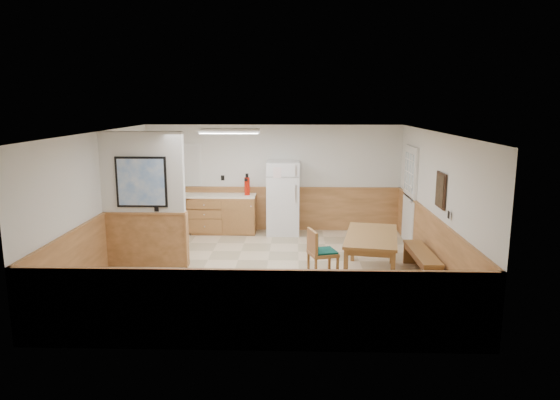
{
  "coord_description": "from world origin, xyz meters",
  "views": [
    {
      "loc": [
        0.5,
        -8.66,
        3.0
      ],
      "look_at": [
        0.23,
        0.4,
        1.23
      ],
      "focal_mm": 32.0,
      "sensor_mm": 36.0,
      "label": 1
    }
  ],
  "objects_px": {
    "dining_table": "(371,240)",
    "dining_bench": "(422,257)",
    "dining_chair": "(318,250)",
    "fire_extinguisher": "(247,186)",
    "refrigerator": "(283,198)",
    "soap_bottle": "(181,189)"
  },
  "relations": [
    {
      "from": "refrigerator",
      "to": "fire_extinguisher",
      "type": "height_order",
      "value": "refrigerator"
    },
    {
      "from": "refrigerator",
      "to": "dining_bench",
      "type": "xyz_separation_m",
      "value": [
        2.5,
        -2.85,
        -0.5
      ]
    },
    {
      "from": "refrigerator",
      "to": "dining_bench",
      "type": "height_order",
      "value": "refrigerator"
    },
    {
      "from": "refrigerator",
      "to": "dining_chair",
      "type": "xyz_separation_m",
      "value": [
        0.68,
        -2.95,
        -0.35
      ]
    },
    {
      "from": "soap_bottle",
      "to": "dining_bench",
      "type": "bearing_deg",
      "value": -30.85
    },
    {
      "from": "dining_bench",
      "to": "fire_extinguisher",
      "type": "relative_size",
      "value": 3.04
    },
    {
      "from": "dining_chair",
      "to": "fire_extinguisher",
      "type": "distance_m",
      "value": 3.41
    },
    {
      "from": "dining_chair",
      "to": "dining_bench",
      "type": "bearing_deg",
      "value": -13.66
    },
    {
      "from": "refrigerator",
      "to": "dining_chair",
      "type": "height_order",
      "value": "refrigerator"
    },
    {
      "from": "dining_table",
      "to": "dining_chair",
      "type": "distance_m",
      "value": 0.94
    },
    {
      "from": "dining_table",
      "to": "fire_extinguisher",
      "type": "distance_m",
      "value": 3.83
    },
    {
      "from": "dining_bench",
      "to": "refrigerator",
      "type": "bearing_deg",
      "value": 131.09
    },
    {
      "from": "refrigerator",
      "to": "fire_extinguisher",
      "type": "bearing_deg",
      "value": 176.47
    },
    {
      "from": "fire_extinguisher",
      "to": "soap_bottle",
      "type": "height_order",
      "value": "fire_extinguisher"
    },
    {
      "from": "refrigerator",
      "to": "dining_table",
      "type": "relative_size",
      "value": 0.91
    },
    {
      "from": "dining_chair",
      "to": "fire_extinguisher",
      "type": "bearing_deg",
      "value": 99.97
    },
    {
      "from": "dining_chair",
      "to": "soap_bottle",
      "type": "relative_size",
      "value": 3.43
    },
    {
      "from": "dining_table",
      "to": "dining_bench",
      "type": "bearing_deg",
      "value": 12.31
    },
    {
      "from": "dining_bench",
      "to": "dining_chair",
      "type": "height_order",
      "value": "dining_chair"
    },
    {
      "from": "dining_table",
      "to": "dining_bench",
      "type": "relative_size",
      "value": 1.21
    },
    {
      "from": "dining_table",
      "to": "dining_chair",
      "type": "xyz_separation_m",
      "value": [
        -0.93,
        -0.07,
        -0.16
      ]
    },
    {
      "from": "dining_chair",
      "to": "soap_bottle",
      "type": "xyz_separation_m",
      "value": [
        -3.07,
        3.02,
        0.53
      ]
    }
  ]
}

